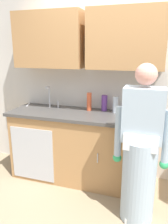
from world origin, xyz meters
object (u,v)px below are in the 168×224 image
(cup_by_sink, at_px, (152,119))
(knife_on_counter, at_px, (28,104))
(person_at_sink, at_px, (140,158))
(bottle_water_short, at_px, (115,105))
(sink, at_px, (48,111))
(bottle_dish_liquid, at_px, (89,102))
(bottle_water_tall, at_px, (144,105))
(bottle_cleaner_spray, at_px, (104,103))

(cup_by_sink, distance_m, knife_on_counter, 1.82)
(person_at_sink, relative_size, bottle_water_short, 7.66)
(sink, xyz_separation_m, person_at_sink, (1.29, -0.56, -0.23))
(cup_by_sink, relative_size, knife_on_counter, 0.37)
(cup_by_sink, bearing_deg, knife_on_counter, 169.10)
(person_at_sink, xyz_separation_m, bottle_water_short, (-0.39, 0.70, 0.35))
(person_at_sink, height_order, bottle_water_short, person_at_sink)
(sink, distance_m, knife_on_counter, 0.45)
(bottle_dish_liquid, distance_m, bottle_water_tall, 0.71)
(person_at_sink, bearing_deg, bottle_cleaner_spray, 125.77)
(bottle_dish_liquid, height_order, cup_by_sink, bottle_dish_liquid)
(sink, height_order, bottle_cleaner_spray, sink)
(sink, xyz_separation_m, bottle_cleaner_spray, (0.74, 0.20, 0.12))
(bottle_cleaner_spray, height_order, cup_by_sink, bottle_cleaner_spray)
(person_at_sink, relative_size, bottle_cleaner_spray, 7.73)
(bottle_water_tall, bearing_deg, person_at_sink, -87.74)
(knife_on_counter, bearing_deg, bottle_dish_liquid, 68.81)
(person_at_sink, xyz_separation_m, bottle_dish_liquid, (-0.74, 0.70, 0.37))
(bottle_cleaner_spray, bearing_deg, bottle_water_tall, -4.74)
(sink, relative_size, knife_on_counter, 2.08)
(bottle_cleaner_spray, distance_m, knife_on_counter, 1.16)
(person_at_sink, bearing_deg, bottle_water_short, 118.89)
(bottle_dish_liquid, xyz_separation_m, bottle_water_short, (0.35, -0.00, -0.01))
(bottle_water_short, height_order, cup_by_sink, bottle_water_short)
(bottle_water_short, bearing_deg, person_at_sink, -61.11)
(bottle_water_short, relative_size, cup_by_sink, 2.40)
(cup_by_sink, bearing_deg, person_at_sink, -101.58)
(person_at_sink, bearing_deg, bottle_water_tall, 92.26)
(bottle_cleaner_spray, height_order, bottle_water_tall, bottle_water_tall)
(knife_on_counter, bearing_deg, sink, 47.00)
(bottle_water_short, relative_size, bottle_water_tall, 0.88)
(sink, bearing_deg, bottle_dish_liquid, 15.00)
(sink, xyz_separation_m, bottle_water_tall, (1.26, 0.16, 0.13))
(sink, height_order, knife_on_counter, sink)
(bottle_cleaner_spray, bearing_deg, person_at_sink, -54.23)
(knife_on_counter, bearing_deg, bottle_cleaner_spray, 71.99)
(cup_by_sink, bearing_deg, bottle_cleaner_spray, 150.30)
(bottle_water_short, bearing_deg, bottle_dish_liquid, 179.80)
(cup_by_sink, xyz_separation_m, knife_on_counter, (-1.78, 0.34, -0.04))
(sink, relative_size, person_at_sink, 0.31)
(sink, bearing_deg, cup_by_sink, -6.54)
(bottle_dish_liquid, xyz_separation_m, bottle_water_tall, (0.71, 0.01, -0.00))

